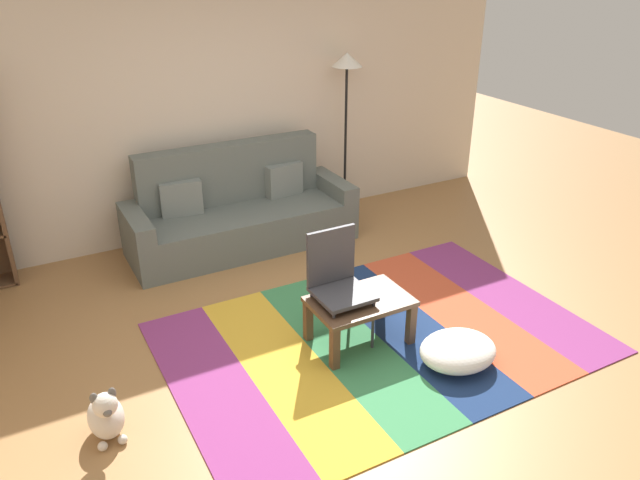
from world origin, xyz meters
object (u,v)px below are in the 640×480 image
(pouf, at_px, (458,351))
(standing_lamp, at_px, (347,81))
(tv_remote, at_px, (360,293))
(couch, at_px, (239,213))
(dog, at_px, (106,415))
(coffee_table, at_px, (360,307))
(folding_chair, at_px, (337,278))

(pouf, bearing_deg, standing_lamp, 75.75)
(pouf, xyz_separation_m, standing_lamp, (0.73, 2.87, 1.37))
(pouf, bearing_deg, tv_remote, 124.73)
(couch, xyz_separation_m, dog, (-1.76, -2.19, -0.18))
(dog, distance_m, standing_lamp, 4.16)
(pouf, xyz_separation_m, tv_remote, (-0.45, 0.65, 0.27))
(coffee_table, height_order, tv_remote, tv_remote)
(couch, xyz_separation_m, pouf, (0.63, -2.65, -0.22))
(coffee_table, relative_size, folding_chair, 0.83)
(standing_lamp, height_order, folding_chair, standing_lamp)
(pouf, height_order, standing_lamp, standing_lamp)
(couch, distance_m, coffee_table, 2.07)
(couch, distance_m, tv_remote, 2.02)
(dog, relative_size, tv_remote, 2.65)
(coffee_table, bearing_deg, pouf, -50.33)
(couch, relative_size, coffee_table, 3.01)
(dog, xyz_separation_m, folding_chair, (1.79, 0.25, 0.37))
(coffee_table, height_order, pouf, coffee_table)
(standing_lamp, bearing_deg, coffee_table, -117.97)
(coffee_table, xyz_separation_m, standing_lamp, (1.21, 2.28, 1.17))
(folding_chair, bearing_deg, dog, -122.57)
(couch, bearing_deg, tv_remote, -84.70)
(standing_lamp, bearing_deg, tv_remote, -117.88)
(pouf, xyz_separation_m, dog, (-2.40, 0.47, 0.04))
(couch, relative_size, tv_remote, 15.07)
(couch, xyz_separation_m, standing_lamp, (1.36, 0.22, 1.15))
(coffee_table, xyz_separation_m, pouf, (0.48, -0.58, -0.20))
(couch, xyz_separation_m, folding_chair, (0.02, -1.94, 0.20))
(coffee_table, height_order, folding_chair, folding_chair)
(couch, relative_size, dog, 5.69)
(dog, xyz_separation_m, tv_remote, (1.95, 0.18, 0.23))
(coffee_table, height_order, dog, dog)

